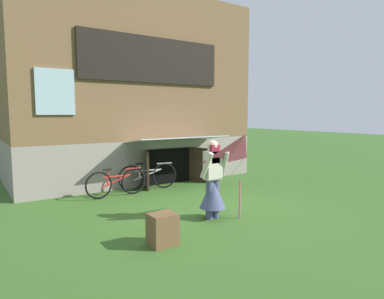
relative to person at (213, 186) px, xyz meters
name	(u,v)px	position (x,y,z in m)	size (l,w,h in m)	color
ground_plane	(218,209)	(0.50, 0.46, -0.66)	(60.00, 60.00, 0.00)	#386023
log_house	(119,93)	(0.50, 6.04, 2.15)	(7.31, 6.27, 5.61)	gray
person	(213,186)	(0.00, 0.00, 0.00)	(0.61, 0.52, 1.56)	#474C75
kite	(245,156)	(0.36, -0.52, 0.63)	(0.91, 0.87, 1.61)	#E54C7F
bicycle_silver	(148,176)	(0.09, 3.05, -0.29)	(1.65, 0.30, 0.76)	black
bicycle_red	(116,183)	(-0.92, 2.77, -0.30)	(1.60, 0.08, 0.73)	black
wooden_crate	(163,229)	(-1.49, -0.64, -0.40)	(0.42, 0.36, 0.51)	brown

